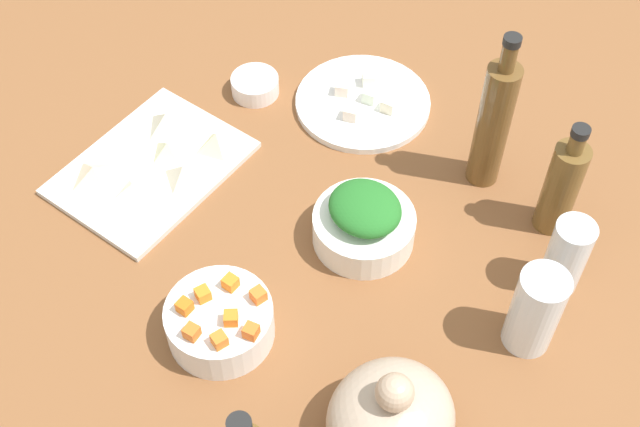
# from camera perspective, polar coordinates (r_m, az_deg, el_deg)

# --- Properties ---
(tabletop) EXTENTS (1.90, 1.90, 0.03)m
(tabletop) POSITION_cam_1_polar(r_m,az_deg,el_deg) (1.27, 0.00, -1.82)
(tabletop) COLOR brown
(tabletop) RESTS_ON ground
(cutting_board) EXTENTS (0.29, 0.23, 0.01)m
(cutting_board) POSITION_cam_1_polar(r_m,az_deg,el_deg) (1.36, -11.39, 3.05)
(cutting_board) COLOR silver
(cutting_board) RESTS_ON tabletop
(plate_tofu) EXTENTS (0.23, 0.23, 0.01)m
(plate_tofu) POSITION_cam_1_polar(r_m,az_deg,el_deg) (1.43, 2.93, 7.55)
(plate_tofu) COLOR white
(plate_tofu) RESTS_ON tabletop
(bowl_greens) EXTENTS (0.15, 0.15, 0.05)m
(bowl_greens) POSITION_cam_1_polar(r_m,az_deg,el_deg) (1.23, 2.99, -0.99)
(bowl_greens) COLOR white
(bowl_greens) RESTS_ON tabletop
(bowl_carrots) EXTENTS (0.15, 0.15, 0.06)m
(bowl_carrots) POSITION_cam_1_polar(r_m,az_deg,el_deg) (1.14, -6.65, -7.46)
(bowl_carrots) COLOR white
(bowl_carrots) RESTS_ON tabletop
(bowl_small_side) EXTENTS (0.08, 0.08, 0.03)m
(bowl_small_side) POSITION_cam_1_polar(r_m,az_deg,el_deg) (1.45, -4.44, 8.68)
(bowl_small_side) COLOR white
(bowl_small_side) RESTS_ON tabletop
(teapot) EXTENTS (0.18, 0.15, 0.15)m
(teapot) POSITION_cam_1_polar(r_m,az_deg,el_deg) (1.04, 4.82, -13.73)
(teapot) COLOR tan
(teapot) RESTS_ON tabletop
(bottle_0) EXTENTS (0.05, 0.05, 0.20)m
(bottle_0) POSITION_cam_1_polar(r_m,az_deg,el_deg) (1.25, 16.11, 1.80)
(bottle_0) COLOR brown
(bottle_0) RESTS_ON tabletop
(bottle_1) EXTENTS (0.05, 0.05, 0.28)m
(bottle_1) POSITION_cam_1_polar(r_m,az_deg,el_deg) (1.27, 11.71, 6.06)
(bottle_1) COLOR brown
(bottle_1) RESTS_ON tabletop
(drinking_glass_0) EXTENTS (0.06, 0.06, 0.13)m
(drinking_glass_0) POSITION_cam_1_polar(r_m,az_deg,el_deg) (1.20, 16.40, -2.81)
(drinking_glass_0) COLOR white
(drinking_glass_0) RESTS_ON tabletop
(drinking_glass_1) EXTENTS (0.07, 0.07, 0.14)m
(drinking_glass_1) POSITION_cam_1_polar(r_m,az_deg,el_deg) (1.13, 14.43, -6.42)
(drinking_glass_1) COLOR white
(drinking_glass_1) RESTS_ON tabletop
(carrot_cube_0) EXTENTS (0.02, 0.02, 0.02)m
(carrot_cube_0) POSITION_cam_1_polar(r_m,az_deg,el_deg) (1.12, -7.97, -5.44)
(carrot_cube_0) COLOR orange
(carrot_cube_0) RESTS_ON bowl_carrots
(carrot_cube_1) EXTENTS (0.02, 0.02, 0.02)m
(carrot_cube_1) POSITION_cam_1_polar(r_m,az_deg,el_deg) (1.09, -6.86, -8.53)
(carrot_cube_1) COLOR orange
(carrot_cube_1) RESTS_ON bowl_carrots
(carrot_cube_2) EXTENTS (0.03, 0.03, 0.02)m
(carrot_cube_2) POSITION_cam_1_polar(r_m,az_deg,el_deg) (1.10, -6.08, -7.09)
(carrot_cube_2) COLOR orange
(carrot_cube_2) RESTS_ON bowl_carrots
(carrot_cube_3) EXTENTS (0.02, 0.02, 0.02)m
(carrot_cube_3) POSITION_cam_1_polar(r_m,az_deg,el_deg) (1.10, -8.83, -7.88)
(carrot_cube_3) COLOR orange
(carrot_cube_3) RESTS_ON bowl_carrots
(carrot_cube_4) EXTENTS (0.02, 0.02, 0.02)m
(carrot_cube_4) POSITION_cam_1_polar(r_m,az_deg,el_deg) (1.09, -4.71, -7.98)
(carrot_cube_4) COLOR orange
(carrot_cube_4) RESTS_ON bowl_carrots
(carrot_cube_5) EXTENTS (0.02, 0.02, 0.02)m
(carrot_cube_5) POSITION_cam_1_polar(r_m,az_deg,el_deg) (1.12, -4.21, -5.55)
(carrot_cube_5) COLOR orange
(carrot_cube_5) RESTS_ON bowl_carrots
(carrot_cube_6) EXTENTS (0.02, 0.02, 0.02)m
(carrot_cube_6) POSITION_cam_1_polar(r_m,az_deg,el_deg) (1.13, -6.10, -4.69)
(carrot_cube_6) COLOR orange
(carrot_cube_6) RESTS_ON bowl_carrots
(carrot_cube_7) EXTENTS (0.02, 0.02, 0.02)m
(carrot_cube_7) POSITION_cam_1_polar(r_m,az_deg,el_deg) (1.12, -9.19, -6.25)
(carrot_cube_7) COLOR orange
(carrot_cube_7) RESTS_ON bowl_carrots
(chopped_greens_mound) EXTENTS (0.12, 0.13, 0.04)m
(chopped_greens_mound) POSITION_cam_1_polar(r_m,az_deg,el_deg) (1.19, 3.08, 0.37)
(chopped_greens_mound) COLOR #246D26
(chopped_greens_mound) RESTS_ON bowl_greens
(tofu_cube_0) EXTENTS (0.03, 0.03, 0.02)m
(tofu_cube_0) POSITION_cam_1_polar(r_m,az_deg,el_deg) (1.41, 4.72, 7.36)
(tofu_cube_0) COLOR #FAF0CE
(tofu_cube_0) RESTS_ON plate_tofu
(tofu_cube_1) EXTENTS (0.03, 0.03, 0.02)m
(tofu_cube_1) POSITION_cam_1_polar(r_m,az_deg,el_deg) (1.43, 1.53, 8.50)
(tofu_cube_1) COLOR #FAE3CE
(tofu_cube_1) RESTS_ON plate_tofu
(tofu_cube_2) EXTENTS (0.03, 0.03, 0.02)m
(tofu_cube_2) POSITION_cam_1_polar(r_m,az_deg,el_deg) (1.45, 3.34, 9.13)
(tofu_cube_2) COLOR white
(tofu_cube_2) RESTS_ON plate_tofu
(tofu_cube_3) EXTENTS (0.03, 0.03, 0.02)m
(tofu_cube_3) POSITION_cam_1_polar(r_m,az_deg,el_deg) (1.39, 2.13, 6.83)
(tofu_cube_3) COLOR #F7E1CA
(tofu_cube_3) RESTS_ON plate_tofu
(tofu_cube_4) EXTENTS (0.03, 0.03, 0.02)m
(tofu_cube_4) POSITION_cam_1_polar(r_m,az_deg,el_deg) (1.42, 3.45, 7.99)
(tofu_cube_4) COLOR white
(tofu_cube_4) RESTS_ON plate_tofu
(dumpling_0) EXTENTS (0.05, 0.05, 0.03)m
(dumpling_0) POSITION_cam_1_polar(r_m,az_deg,el_deg) (1.36, -10.28, 4.36)
(dumpling_0) COLOR beige
(dumpling_0) RESTS_ON cutting_board
(dumpling_1) EXTENTS (0.06, 0.06, 0.02)m
(dumpling_1) POSITION_cam_1_polar(r_m,az_deg,el_deg) (1.31, -12.60, 1.68)
(dumpling_1) COLOR beige
(dumpling_1) RESTS_ON cutting_board
(dumpling_2) EXTENTS (0.06, 0.06, 0.03)m
(dumpling_2) POSITION_cam_1_polar(r_m,az_deg,el_deg) (1.31, -9.22, 2.76)
(dumpling_2) COLOR beige
(dumpling_2) RESTS_ON cutting_board
(dumpling_3) EXTENTS (0.07, 0.07, 0.03)m
(dumpling_3) POSITION_cam_1_polar(r_m,az_deg,el_deg) (1.35, -7.04, 4.93)
(dumpling_3) COLOR beige
(dumpling_3) RESTS_ON cutting_board
(dumpling_4) EXTENTS (0.06, 0.06, 0.03)m
(dumpling_4) POSITION_cam_1_polar(r_m,az_deg,el_deg) (1.40, -10.39, 6.24)
(dumpling_4) COLOR beige
(dumpling_4) RESTS_ON cutting_board
(dumpling_5) EXTENTS (0.07, 0.07, 0.03)m
(dumpling_5) POSITION_cam_1_polar(r_m,az_deg,el_deg) (1.35, -15.09, 2.67)
(dumpling_5) COLOR beige
(dumpling_5) RESTS_ON cutting_board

